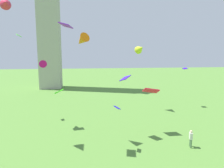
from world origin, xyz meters
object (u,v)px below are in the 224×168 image
Objects in this scene: kite_flying_0 at (117,108)px; kite_flying_10 at (151,91)px; kite_flying_11 at (43,63)px; kite_flying_5 at (125,78)px; kite_flying_4 at (6,3)px; kite_flying_9 at (59,91)px; person_0 at (191,138)px; kite_flying_1 at (140,49)px; kite_flying_2 at (82,41)px; kite_flying_8 at (19,35)px; kite_flying_7 at (185,68)px; kite_flying_6 at (66,25)px.

kite_flying_0 is 5.85m from kite_flying_10.
kite_flying_5 is at bearing 141.79° from kite_flying_11.
kite_flying_4 reaches higher than kite_flying_11.
kite_flying_11 reaches higher than kite_flying_9.
kite_flying_5 is at bearing 6.60° from kite_flying_0.
kite_flying_1 is (-1.39, 14.27, 8.85)m from person_0.
kite_flying_2 reaches higher than kite_flying_9.
kite_flying_4 is 9.09m from kite_flying_8.
kite_flying_10 is at bearing -17.06° from kite_flying_4.
kite_flying_10 is (3.12, 0.55, -1.55)m from kite_flying_5.
kite_flying_1 is 1.76× the size of kite_flying_9.
kite_flying_0 is (-7.23, 0.67, 3.11)m from person_0.
kite_flying_1 reaches higher than kite_flying_11.
person_0 is at bearing 139.25° from kite_flying_11.
kite_flying_1 reaches higher than kite_flying_10.
kite_flying_1 is 19.72m from kite_flying_4.
kite_flying_0 is at bearing 118.50° from kite_flying_9.
person_0 is at bearing 165.84° from kite_flying_7.
kite_flying_10 is at bearing 148.81° from kite_flying_7.
kite_flying_0 is at bearing 94.41° from kite_flying_6.
kite_flying_7 is 23.13m from kite_flying_11.
person_0 is 1.13× the size of kite_flying_5.
person_0 is 25.02m from kite_flying_8.
kite_flying_8 is at bearing 75.34° from kite_flying_0.
kite_flying_2 is (-10.43, 3.68, 9.46)m from person_0.
kite_flying_1 is at bearing -95.89° from kite_flying_10.
kite_flying_6 reaches higher than kite_flying_0.
kite_flying_9 is (-7.45, 3.51, -1.93)m from kite_flying_5.
kite_flying_0 is 20.43m from kite_flying_7.
kite_flying_6 is at bearing 108.23° from kite_flying_0.
person_0 is at bearing 129.29° from kite_flying_2.
kite_flying_8 is (-8.59, 8.69, 1.11)m from kite_flying_2.
kite_flying_6 is at bearing -82.53° from person_0.
kite_flying_4 is 1.04× the size of kite_flying_6.
kite_flying_9 is 10.98m from kite_flying_10.
kite_flying_11 is at bearing -163.85° from kite_flying_8.
kite_flying_7 reaches higher than person_0.
kite_flying_1 is at bearing -159.08° from person_0.
kite_flying_4 is 1.36× the size of kite_flying_9.
kite_flying_7 is (6.76, 15.36, 5.56)m from person_0.
kite_flying_5 is (4.56, 0.11, -3.94)m from kite_flying_2.
kite_flying_1 is 11.88m from kite_flying_5.
kite_flying_0 is 0.88× the size of kite_flying_7.
kite_flying_6 is at bearing -39.41° from kite_flying_4.
kite_flying_11 is (-13.89, -5.80, -1.88)m from kite_flying_1.
kite_flying_7 is at bearing -70.80° from kite_flying_5.
person_0 is at bearing 124.26° from kite_flying_10.
person_0 is at bearing 137.21° from kite_flying_9.
kite_flying_2 is 21.14m from kite_flying_7.
kite_flying_6 is at bearing 86.63° from kite_flying_5.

